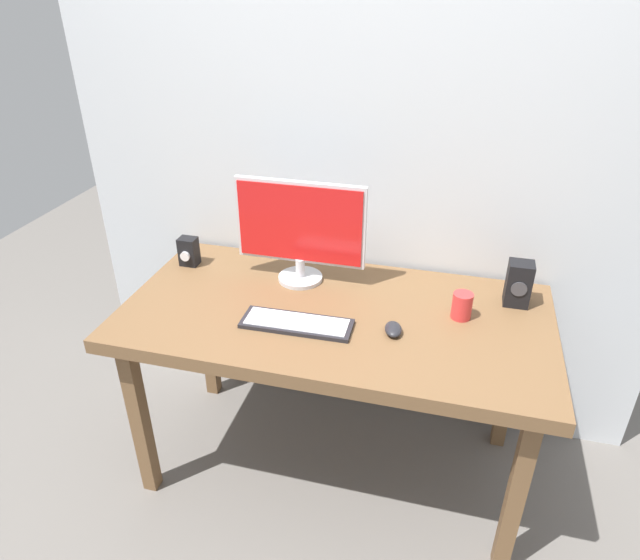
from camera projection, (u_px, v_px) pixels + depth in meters
ground_plane at (333, 462)px, 2.40m from camera, size 6.00×6.00×0.00m
wall_back at (365, 77)px, 2.02m from camera, size 2.41×0.04×3.00m
desk at (335, 328)px, 2.05m from camera, size 1.53×0.78×0.77m
monitor at (300, 229)px, 2.12m from camera, size 0.50×0.17×0.40m
keyboard_primary at (297, 323)px, 1.93m from camera, size 0.39×0.14×0.02m
mouse at (393, 329)px, 1.89m from camera, size 0.08×0.10×0.03m
speaker_right at (519, 284)px, 2.02m from camera, size 0.09×0.08×0.17m
audio_controller at (189, 252)px, 2.30m from camera, size 0.07×0.07×0.12m
coffee_mug at (462, 306)px, 1.96m from camera, size 0.07×0.07×0.10m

